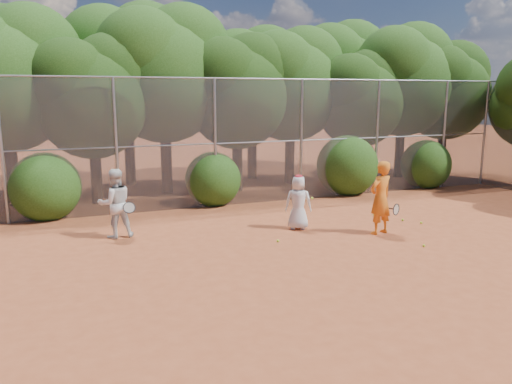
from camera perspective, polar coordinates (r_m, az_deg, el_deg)
name	(u,v)px	position (r m, az deg, el deg)	size (l,w,h in m)	color
ground	(341,259)	(11.11, 9.64, -7.55)	(80.00, 80.00, 0.00)	#964221
fence_back	(242,141)	(15.98, -1.65, 5.85)	(20.05, 0.09, 4.03)	gray
tree_1	(5,73)	(17.58, -26.74, 12.07)	(4.64, 4.03, 6.35)	black
tree_2	(93,92)	(16.84, -18.17, 10.80)	(3.99, 3.47, 5.47)	black
tree_3	(165,68)	(18.19, -10.40, 13.71)	(4.89, 4.26, 6.70)	black
tree_4	(238,87)	(18.25, -2.09, 11.87)	(4.19, 3.64, 5.73)	black
tree_5	(292,80)	(19.95, 4.09, 12.63)	(4.51, 3.92, 6.17)	black
tree_6	(360,95)	(20.28, 11.80, 10.76)	(3.86, 3.36, 5.29)	black
tree_7	(404,75)	(22.24, 16.57, 12.65)	(4.77, 4.14, 6.53)	black
tree_8	(446,87)	(23.28, 20.93, 11.15)	(4.25, 3.70, 5.82)	black
tree_10	(127,64)	(20.21, -14.53, 13.93)	(5.15, 4.48, 7.06)	black
tree_11	(253,78)	(21.03, -0.35, 12.90)	(4.64, 4.03, 6.35)	black
tree_12	(341,72)	(23.57, 9.66, 13.40)	(5.02, 4.37, 6.88)	black
bush_0	(45,184)	(15.49, -22.96, 0.86)	(2.00, 2.00, 2.00)	#1E4310
bush_1	(213,177)	(16.14, -4.94, 1.74)	(1.80, 1.80, 1.80)	#1E4310
bush_2	(347,163)	(18.15, 10.38, 3.29)	(2.20, 2.20, 2.20)	#1E4310
bush_3	(426,162)	(20.23, 18.85, 3.24)	(1.90, 1.90, 1.90)	#1E4310
player_yellow	(381,198)	(13.03, 14.05, -0.65)	(0.88, 0.60, 1.88)	orange
player_teen	(298,202)	(13.19, 4.87, -1.15)	(0.83, 0.73, 1.46)	silver
player_white	(115,203)	(12.83, -15.80, -1.27)	(0.91, 0.76, 1.73)	silver
ball_0	(403,220)	(14.69, 16.41, -3.07)	(0.07, 0.07, 0.07)	#B7DD28
ball_1	(424,246)	(12.40, 18.64, -5.83)	(0.07, 0.07, 0.07)	#B7DD28
ball_2	(421,223)	(14.53, 18.36, -3.35)	(0.07, 0.07, 0.07)	#B7DD28
ball_3	(278,241)	(12.14, 2.52, -5.60)	(0.07, 0.07, 0.07)	#B7DD28
ball_4	(374,215)	(15.10, 13.35, -2.53)	(0.07, 0.07, 0.07)	#B7DD28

